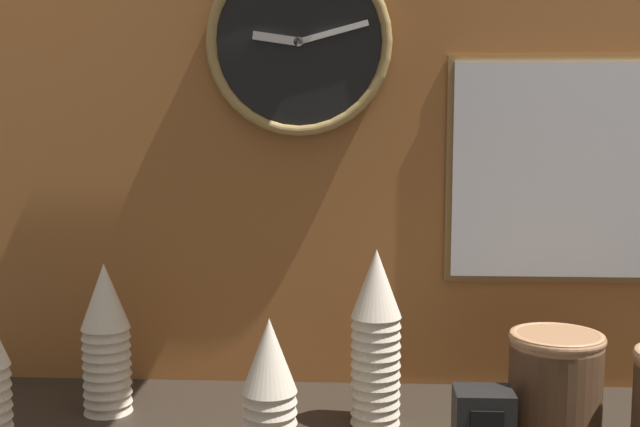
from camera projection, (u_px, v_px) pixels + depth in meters
The scene contains 8 objects.
wall_tiled_back at pixel (354, 115), 1.53m from camera, with size 1.60×0.03×1.05m.
cup_stack_left at pixel (106, 338), 1.41m from camera, with size 0.09×0.09×0.27m.
cup_stack_center_right at pixel (376, 337), 1.36m from camera, with size 0.09×0.09×0.30m.
cup_stack_center at pixel (270, 387), 1.23m from camera, with size 0.09×0.09×0.22m.
bowl_stack_right at pixel (555, 380), 1.33m from camera, with size 0.16×0.16×0.17m.
wall_clock at pixel (299, 42), 1.49m from camera, with size 0.35×0.03×0.35m.
menu_board at pixel (579, 171), 1.50m from camera, with size 0.49×0.01×0.43m.
napkin_dispenser at pixel (483, 418), 1.27m from camera, with size 0.09×0.08×0.09m.
Camera 1 is at (0.01, -1.28, 0.53)m, focal length 45.00 mm.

